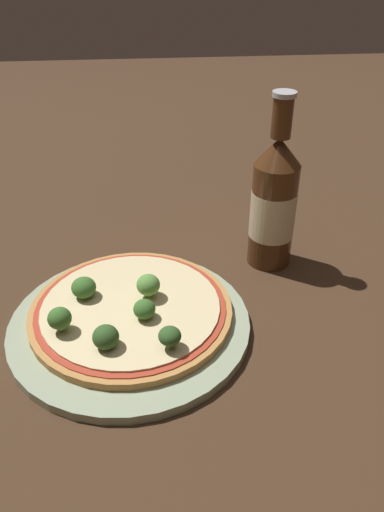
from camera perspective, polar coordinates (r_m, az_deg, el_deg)
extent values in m
plane|color=#3D2819|center=(0.62, -6.31, -8.06)|extent=(3.00, 3.00, 0.00)
cylinder|color=#93A384|center=(0.61, -7.08, -7.76)|extent=(0.29, 0.29, 0.01)
cylinder|color=#B77F42|center=(0.61, -6.96, -6.23)|extent=(0.25, 0.25, 0.01)
cylinder|color=#A83823|center=(0.61, -7.00, -5.82)|extent=(0.23, 0.23, 0.00)
cylinder|color=beige|center=(0.61, -7.01, -5.72)|extent=(0.22, 0.22, 0.00)
cylinder|color=#6B8E51|center=(0.58, -14.72, -7.83)|extent=(0.01, 0.01, 0.01)
ellipsoid|color=#386628|center=(0.58, -14.90, -6.89)|extent=(0.03, 0.03, 0.02)
cylinder|color=#6B8E51|center=(0.63, -12.16, -4.28)|extent=(0.01, 0.01, 0.01)
ellipsoid|color=#386628|center=(0.62, -12.27, -3.54)|extent=(0.03, 0.03, 0.03)
cylinder|color=#6B8E51|center=(0.56, -9.73, -9.90)|extent=(0.01, 0.01, 0.01)
ellipsoid|color=#2D5123|center=(0.55, -9.83, -9.11)|extent=(0.03, 0.03, 0.03)
cylinder|color=#6B8E51|center=(0.55, -2.53, -9.96)|extent=(0.01, 0.01, 0.01)
ellipsoid|color=#2D5123|center=(0.54, -2.56, -9.12)|extent=(0.02, 0.02, 0.02)
cylinder|color=#6B8E51|center=(0.59, -5.42, -6.77)|extent=(0.01, 0.01, 0.01)
ellipsoid|color=#386628|center=(0.58, -5.47, -6.05)|extent=(0.03, 0.03, 0.02)
cylinder|color=#6B8E51|center=(0.62, -4.97, -4.24)|extent=(0.01, 0.01, 0.01)
ellipsoid|color=#568E3D|center=(0.61, -5.02, -3.30)|extent=(0.03, 0.03, 0.03)
cylinder|color=#472814|center=(0.70, 9.17, 4.61)|extent=(0.06, 0.06, 0.15)
cylinder|color=#C6B793|center=(0.70, 9.19, 4.83)|extent=(0.06, 0.06, 0.07)
cone|color=#472814|center=(0.66, 9.89, 11.71)|extent=(0.06, 0.06, 0.04)
cylinder|color=#472814|center=(0.65, 10.27, 15.32)|extent=(0.03, 0.03, 0.05)
cylinder|color=#B2B2B7|center=(0.64, 10.54, 17.75)|extent=(0.03, 0.03, 0.01)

